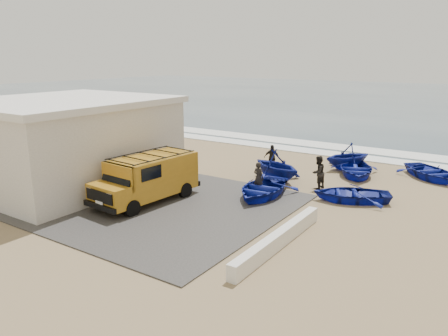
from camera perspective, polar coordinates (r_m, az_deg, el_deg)
The scene contains 17 objects.
ground at distance 20.07m, azimuth -1.78°, elevation -3.96°, with size 160.00×160.00×0.00m, color #8F7853.
slab at distance 19.82m, azimuth -9.90°, elevation -4.33°, with size 12.00×10.00×0.05m, color #423F3C.
ocean at distance 72.61m, azimuth 25.10°, elevation 8.06°, with size 180.00×88.00×0.01m, color #385166.
surf_line at distance 30.30m, azimuth 11.52°, elevation 2.12°, with size 180.00×1.60×0.06m, color white.
surf_wash at distance 32.59m, azimuth 13.21°, elevation 2.87°, with size 180.00×2.20×0.04m, color white.
building at distance 23.34m, azimuth -19.99°, elevation 3.27°, with size 8.40×9.40×4.30m.
parapet at distance 15.15m, azimuth 7.17°, elevation -9.22°, with size 0.35×6.00×0.55m, color silver.
van at distance 19.57m, azimuth -9.89°, elevation -1.15°, with size 2.32×5.09×2.13m.
boat_near_left at distance 20.25m, azimuth 5.04°, elevation -2.66°, with size 2.74×3.83×0.79m, color navy.
boat_near_right at distance 20.39m, azimuth 16.29°, elevation -3.23°, with size 2.40×3.36×0.70m, color navy.
boat_mid_left at distance 22.80m, azimuth 6.84°, elevation 0.34°, with size 2.69×3.12×1.64m, color navy.
boat_mid_right at distance 24.69m, azimuth 16.83°, elevation -0.17°, with size 2.57×3.60×0.75m, color navy.
boat_far_left at distance 25.99m, azimuth 15.85°, elevation 1.52°, with size 2.53×2.93×1.55m, color navy.
boat_far_right at distance 25.58m, azimuth 25.36°, elevation -0.46°, with size 2.55×3.58×0.74m, color navy.
fisherman_front at distance 20.66m, azimuth 4.53°, elevation -1.27°, with size 0.55×0.36×1.51m, color black.
fisherman_middle at distance 21.76m, azimuth 12.18°, elevation -0.57°, with size 0.80×0.62×1.64m, color black.
fisherman_back at distance 24.74m, azimuth 6.25°, elevation 1.32°, with size 0.89×0.37×1.51m, color black.
Camera 1 is at (11.10, -15.48, 6.31)m, focal length 35.00 mm.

